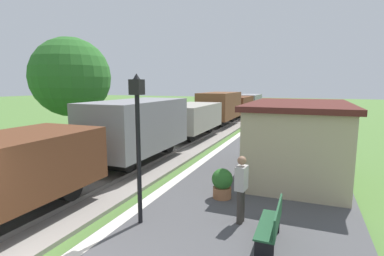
{
  "coord_description": "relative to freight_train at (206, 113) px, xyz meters",
  "views": [
    {
      "loc": [
        4.71,
        -2.79,
        3.7
      ],
      "look_at": [
        -0.48,
        10.29,
        1.59
      ],
      "focal_mm": 27.47,
      "sensor_mm": 36.0,
      "label": 1
    }
  ],
  "objects": [
    {
      "name": "bench_down_platform",
      "position": [
        6.52,
        -4.03,
        -0.78
      ],
      "size": [
        0.42,
        1.5,
        0.91
      ],
      "color": "#1E4C2D",
      "rests_on": "platform_slab"
    },
    {
      "name": "station_hut",
      "position": [
        6.8,
        -9.25,
        0.15
      ],
      "size": [
        3.5,
        5.8,
        2.78
      ],
      "color": "tan",
      "rests_on": "platform_slab"
    },
    {
      "name": "tree_trackside_far",
      "position": [
        -5.37,
        -7.86,
        2.57
      ],
      "size": [
        4.4,
        4.4,
        6.28
      ],
      "color": "#4C3823",
      "rests_on": "ground"
    },
    {
      "name": "person_waiting",
      "position": [
        5.68,
        -13.94,
        -0.32
      ],
      "size": [
        0.28,
        0.4,
        1.71
      ],
      "rotation": [
        0.0,
        0.0,
        3.04
      ],
      "color": "#38332D",
      "rests_on": "platform_slab"
    },
    {
      "name": "potted_planter",
      "position": [
        4.8,
        -12.55,
        -0.78
      ],
      "size": [
        0.64,
        0.64,
        0.92
      ],
      "color": "#9E6642",
      "rests_on": "platform_slab"
    },
    {
      "name": "freight_train",
      "position": [
        0.0,
        0.0,
        0.0
      ],
      "size": [
        2.5,
        39.2,
        2.72
      ],
      "color": "brown",
      "rests_on": "rail_near"
    },
    {
      "name": "bench_near_hut",
      "position": [
        6.52,
        -14.73,
        -0.78
      ],
      "size": [
        0.42,
        1.5,
        0.91
      ],
      "color": "#1E4C2D",
      "rests_on": "platform_slab"
    },
    {
      "name": "lamp_post_near",
      "position": [
        3.34,
        -14.88,
        1.3
      ],
      "size": [
        0.28,
        0.28,
        3.7
      ],
      "color": "black",
      "rests_on": "platform_slab"
    }
  ]
}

